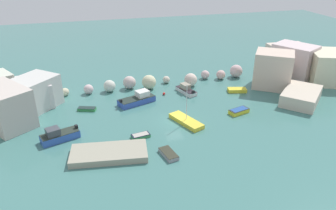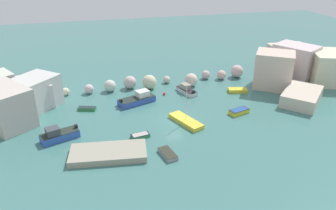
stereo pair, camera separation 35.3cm
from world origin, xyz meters
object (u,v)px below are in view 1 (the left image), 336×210
channel_buoy (164,94)px  moored_boat_1 (237,90)px  stone_dock (109,153)px  moored_boat_0 (186,90)px  moored_boat_3 (59,135)px  moored_boat_8 (141,136)px  moored_boat_2 (186,121)px  moored_boat_4 (138,99)px  moored_boat_5 (87,109)px  moored_boat_7 (169,154)px  moored_boat_6 (239,111)px

channel_buoy → moored_boat_1: (12.90, -2.09, 0.08)m
stone_dock → channel_buoy: (11.19, 16.18, -0.18)m
moored_boat_0 → moored_boat_3: moored_boat_3 is taller
moored_boat_1 → moored_boat_3: 31.28m
moored_boat_0 → moored_boat_8: 16.61m
stone_dock → moored_boat_2: moored_boat_2 is taller
moored_boat_8 → moored_boat_0: bearing=40.4°
moored_boat_2 → moored_boat_4: moored_boat_2 is taller
moored_boat_8 → moored_boat_5: bearing=113.0°
moored_boat_0 → moored_boat_2: bearing=144.7°
channel_buoy → moored_boat_5: same height
moored_boat_2 → moored_boat_5: size_ratio=2.06×
moored_boat_2 → moored_boat_7: moored_boat_2 is taller
moored_boat_7 → moored_boat_8: size_ratio=1.22×
moored_boat_6 → moored_boat_8: 16.29m
stone_dock → moored_boat_1: (24.09, 14.09, -0.10)m
moored_boat_1 → moored_boat_5: moored_boat_1 is taller
channel_buoy → moored_boat_3: bearing=-148.1°
moored_boat_0 → moored_boat_7: size_ratio=1.47×
moored_boat_0 → moored_boat_3: bearing=99.4°
moored_boat_5 → moored_boat_7: size_ratio=0.93×
moored_boat_3 → moored_boat_7: moored_boat_3 is taller
moored_boat_0 → moored_boat_8: size_ratio=1.79×
stone_dock → moored_boat_8: bearing=36.1°
moored_boat_5 → moored_boat_4: bearing=-157.4°
channel_buoy → moored_boat_2: bearing=-87.0°
moored_boat_0 → moored_boat_4: size_ratio=0.73×
moored_boat_1 → moored_boat_4: (-17.89, 0.07, 0.37)m
moored_boat_1 → stone_dock: bearing=44.2°
channel_buoy → moored_boat_1: 13.07m
moored_boat_2 → moored_boat_3: 17.73m
moored_boat_2 → moored_boat_5: 15.97m
moored_boat_0 → moored_boat_5: 17.42m
moored_boat_3 → moored_boat_5: 9.05m
moored_boat_4 → moored_boat_2: bearing=-77.4°
moored_boat_2 → moored_boat_7: (-4.70, -7.37, -0.07)m
moored_boat_2 → moored_boat_6: (8.85, 0.81, 0.03)m
moored_boat_5 → moored_boat_7: bearing=139.2°
moored_boat_3 → stone_dock: bearing=118.3°
moored_boat_6 → channel_buoy: bearing=-62.8°
moored_boat_5 → moored_boat_6: 23.77m
moored_boat_0 → moored_boat_8: (-10.62, -12.76, -0.32)m
stone_dock → moored_boat_0: size_ratio=1.96×
stone_dock → moored_boat_7: bearing=-14.7°
moored_boat_4 → moored_boat_5: size_ratio=2.17×
stone_dock → moored_boat_0: moored_boat_0 is taller
moored_boat_6 → moored_boat_1: bearing=-130.8°
channel_buoy → moored_boat_8: (-6.62, -12.84, 0.01)m
moored_boat_0 → moored_boat_4: bearing=85.0°
moored_boat_3 → moored_boat_5: (3.94, 8.13, -0.49)m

